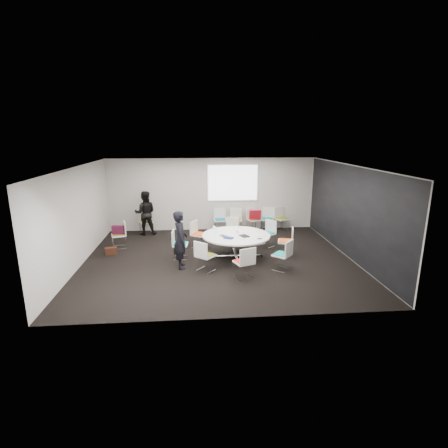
{
  "coord_description": "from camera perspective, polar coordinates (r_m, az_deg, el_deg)",
  "views": [
    {
      "loc": [
        -0.67,
        -9.96,
        3.68
      ],
      "look_at": [
        0.2,
        0.4,
        1.0
      ],
      "focal_mm": 28.0,
      "sensor_mm": 36.0,
      "label": 1
    }
  ],
  "objects": [
    {
      "name": "papers_front",
      "position": [
        10.59,
        5.65,
        -1.77
      ],
      "size": [
        0.31,
        0.22,
        0.0
      ],
      "primitive_type": "cube",
      "rotation": [
        0.0,
        0.0,
        -0.04
      ],
      "color": "white",
      "rests_on": "conference_table"
    },
    {
      "name": "chair_ring_e",
      "position": [
        10.72,
        -7.2,
        -4.18
      ],
      "size": [
        0.48,
        0.49,
        0.88
      ],
      "rotation": [
        0.0,
        0.0,
        4.65
      ],
      "color": "silver",
      "rests_on": "ground"
    },
    {
      "name": "chair_back_e",
      "position": [
        13.97,
        9.38,
        0.16
      ],
      "size": [
        0.6,
        0.6,
        0.88
      ],
      "rotation": [
        0.0,
        0.0,
        3.57
      ],
      "color": "silver",
      "rests_on": "ground"
    },
    {
      "name": "chair_back_d",
      "position": [
        13.85,
        7.09,
        0.12
      ],
      "size": [
        0.57,
        0.57,
        0.88
      ],
      "rotation": [
        0.0,
        0.0,
        2.83
      ],
      "color": "silver",
      "rests_on": "ground"
    },
    {
      "name": "phone",
      "position": [
        10.21,
        5.85,
        -2.4
      ],
      "size": [
        0.16,
        0.12,
        0.01
      ],
      "primitive_type": "cube",
      "rotation": [
        0.0,
        0.0,
        0.39
      ],
      "color": "black",
      "rests_on": "conference_table"
    },
    {
      "name": "chair_ring_b",
      "position": [
        11.86,
        7.04,
        -2.34
      ],
      "size": [
        0.64,
        0.64,
        0.88
      ],
      "rotation": [
        0.0,
        0.0,
        2.27
      ],
      "color": "silver",
      "rests_on": "ground"
    },
    {
      "name": "chair_back_b",
      "position": [
        13.65,
        1.93,
        0.01
      ],
      "size": [
        0.51,
        0.5,
        0.88
      ],
      "rotation": [
        0.0,
        0.0,
        3.02
      ],
      "color": "silver",
      "rests_on": "ground"
    },
    {
      "name": "papers_right",
      "position": [
        10.8,
        4.19,
        -1.42
      ],
      "size": [
        0.36,
        0.36,
        0.0
      ],
      "primitive_type": "cube",
      "rotation": [
        0.0,
        0.0,
        0.74
      ],
      "color": "white",
      "rests_on": "conference_table"
    },
    {
      "name": "brown_bag",
      "position": [
        11.56,
        -17.98,
        -4.22
      ],
      "size": [
        0.39,
        0.27,
        0.24
      ],
      "primitive_type": "cube",
      "rotation": [
        0.0,
        0.0,
        0.32
      ],
      "color": "#331910",
      "rests_on": "ground"
    },
    {
      "name": "laptop",
      "position": [
        10.42,
        0.14,
        -1.93
      ],
      "size": [
        0.32,
        0.36,
        0.02
      ],
      "primitive_type": "imported",
      "rotation": [
        0.0,
        0.0,
        2.09
      ],
      "color": "#333338",
      "rests_on": "conference_table"
    },
    {
      "name": "chair_back_a",
      "position": [
        13.59,
        -0.64,
        -0.05
      ],
      "size": [
        0.47,
        0.45,
        0.88
      ],
      "rotation": [
        0.0,
        0.0,
        3.15
      ],
      "color": "silver",
      "rests_on": "ground"
    },
    {
      "name": "chair_ring_h",
      "position": [
        9.88,
        9.46,
        -5.91
      ],
      "size": [
        0.64,
        0.64,
        0.88
      ],
      "rotation": [
        0.0,
        0.0,
        7.15
      ],
      "color": "silver",
      "rests_on": "ground"
    },
    {
      "name": "conference_table",
      "position": [
        10.63,
        1.97,
        -2.85
      ],
      "size": [
        2.06,
        2.06,
        0.73
      ],
      "color": "silver",
      "rests_on": "ground"
    },
    {
      "name": "tablet_folio",
      "position": [
        10.21,
        0.77,
        -2.26
      ],
      "size": [
        0.33,
        0.31,
        0.03
      ],
      "primitive_type": "cube",
      "rotation": [
        0.0,
        0.0,
        -0.55
      ],
      "color": "navy",
      "rests_on": "conference_table"
    },
    {
      "name": "person_back",
      "position": [
        13.37,
        -12.74,
        1.77
      ],
      "size": [
        0.83,
        0.66,
        1.65
      ],
      "primitive_type": "imported",
      "rotation": [
        0.0,
        0.0,
        3.19
      ],
      "color": "black",
      "rests_on": "ground"
    },
    {
      "name": "room_shell",
      "position": [
        10.24,
        -0.4,
        1.6
      ],
      "size": [
        8.08,
        7.08,
        2.88
      ],
      "color": "black",
      "rests_on": "ground"
    },
    {
      "name": "maroon_bag",
      "position": [
        12.03,
        -16.89,
        -0.91
      ],
      "size": [
        0.41,
        0.19,
        0.28
      ],
      "primitive_type": "cube",
      "rotation": [
        0.0,
        0.0,
        -0.13
      ],
      "color": "#4B142E",
      "rests_on": "chair_spare_left"
    },
    {
      "name": "cup",
      "position": [
        10.77,
        2.15,
        -1.21
      ],
      "size": [
        0.08,
        0.08,
        0.09
      ],
      "primitive_type": "cylinder",
      "color": "white",
      "rests_on": "conference_table"
    },
    {
      "name": "chair_person_back",
      "position": [
        13.65,
        -12.55,
        -0.33
      ],
      "size": [
        0.6,
        0.6,
        0.88
      ],
      "rotation": [
        0.0,
        0.0,
        3.56
      ],
      "color": "silver",
      "rests_on": "ground"
    },
    {
      "name": "chair_ring_f",
      "position": [
        9.69,
        -3.06,
        -6.13
      ],
      "size": [
        0.64,
        0.64,
        0.88
      ],
      "rotation": [
        0.0,
        0.0,
        5.57
      ],
      "color": "silver",
      "rests_on": "ground"
    },
    {
      "name": "chair_back_c",
      "position": [
        13.73,
        4.88,
        0.05
      ],
      "size": [
        0.59,
        0.59,
        0.88
      ],
      "rotation": [
        0.0,
        0.0,
        3.53
      ],
      "color": "silver",
      "rests_on": "ground"
    },
    {
      "name": "notebook_black",
      "position": [
        10.42,
        3.34,
        -1.95
      ],
      "size": [
        0.32,
        0.36,
        0.02
      ],
      "primitive_type": "cube",
      "rotation": [
        0.0,
        0.0,
        0.4
      ],
      "color": "black",
      "rests_on": "conference_table"
    },
    {
      "name": "projection_screen",
      "position": [
        13.62,
        1.44,
        6.74
      ],
      "size": [
        1.9,
        0.03,
        1.35
      ],
      "primitive_type": "cube",
      "color": "white",
      "rests_on": "room_shell"
    },
    {
      "name": "red_jacket",
      "position": [
        13.42,
        5.1,
        1.57
      ],
      "size": [
        0.44,
        0.17,
        0.36
      ],
      "primitive_type": "cube",
      "rotation": [
        0.17,
        0.0,
        -0.01
      ],
      "color": "maroon",
      "rests_on": "chair_back_c"
    },
    {
      "name": "laptop_lid",
      "position": [
        10.58,
        -1.48,
        -1.01
      ],
      "size": [
        0.11,
        0.29,
        0.22
      ],
      "primitive_type": "cube",
      "rotation": [
        0.0,
        0.0,
        1.89
      ],
      "color": "silver",
      "rests_on": "conference_table"
    },
    {
      "name": "chair_ring_a",
      "position": [
        11.09,
        10.01,
        -3.65
      ],
      "size": [
        0.55,
        0.56,
        0.88
      ],
      "rotation": [
        0.0,
        0.0,
        1.32
      ],
      "color": "silver",
      "rests_on": "ground"
    },
    {
      "name": "person_main",
      "position": [
        9.83,
        -7.12,
        -2.57
      ],
      "size": [
        0.46,
        0.64,
        1.64
      ],
      "primitive_type": "imported",
      "rotation": [
        0.0,
        0.0,
        1.68
      ],
      "color": "black",
      "rests_on": "ground"
    },
    {
      "name": "chair_ring_d",
      "position": [
        11.7,
        -4.1,
        -2.5
      ],
      "size": [
        0.62,
        0.63,
        0.88
      ],
      "rotation": [
        0.0,
        0.0,
        4.16
      ],
      "color": "silver",
      "rests_on": "ground"
    },
    {
      "name": "chair_spare_left",
      "position": [
        12.13,
        -16.7,
        -2.48
      ],
      "size": [
        0.56,
        0.57,
        0.88
      ],
      "rotation": [
        0.0,
        0.0,
        1.87
      ],
      "color": "silver",
      "rests_on": "ground"
    },
    {
      "name": "chair_ring_g",
      "position": [
        9.22,
        3.29,
        -7.25
      ],
      "size": [
        0.59,
        0.58,
        0.88
      ],
      "rotation": [
        0.0,
        0.0,
        6.65
      ],
      "color": "silver",
      "rests_on": "ground"
    },
    {
      "name": "chair_ring_c",
      "position": [
        12.1,
        1.12,
        -1.89
      ],
      "size": [
        0.6,
        0.59,
        0.88
      ],
      "rotation": [
        0.0,
        0.0,
        2.74
      ],
      "color": "silver",
      "rests_on": "ground"
    }
  ]
}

